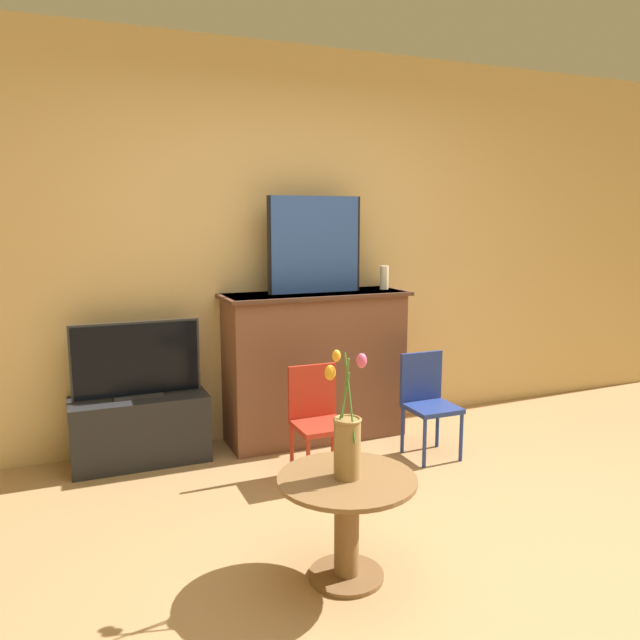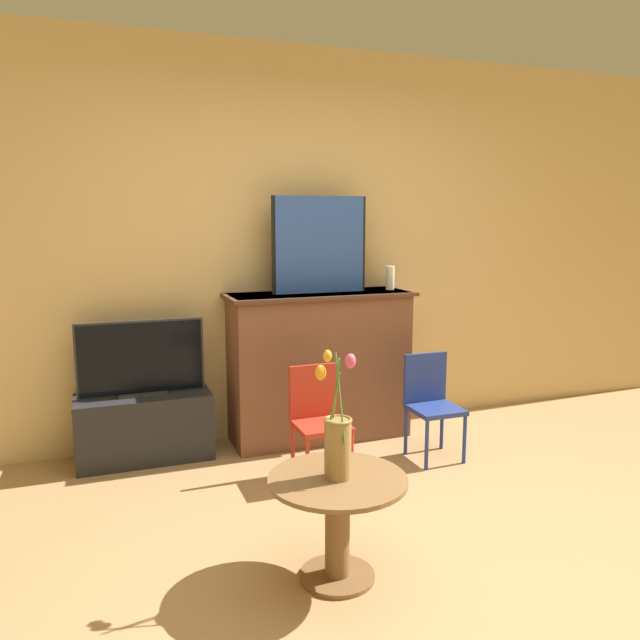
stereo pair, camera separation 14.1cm
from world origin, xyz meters
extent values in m
plane|color=#A87F51|center=(0.00, 0.00, 0.00)|extent=(14.00, 14.00, 0.00)
cube|color=tan|center=(0.00, 2.13, 1.35)|extent=(8.00, 0.06, 2.70)
cube|color=brown|center=(0.19, 1.89, 0.52)|extent=(1.24, 0.41, 1.04)
cube|color=#503123|center=(0.19, 1.88, 1.02)|extent=(1.30, 0.45, 0.02)
cube|color=black|center=(0.19, 1.91, 1.36)|extent=(0.67, 0.02, 0.65)
cube|color=#2D51A8|center=(0.19, 1.89, 1.36)|extent=(0.63, 0.02, 0.65)
cylinder|color=silver|center=(0.72, 1.89, 1.12)|extent=(0.06, 0.06, 0.17)
cube|color=#232326|center=(-1.01, 1.90, 0.22)|extent=(0.84, 0.36, 0.43)
cube|color=#2D2D2D|center=(-1.01, 1.90, 0.44)|extent=(0.30, 0.12, 0.02)
cube|color=#2D2D2D|center=(-1.01, 1.91, 0.67)|extent=(0.79, 0.02, 0.48)
cube|color=black|center=(-1.01, 1.90, 0.67)|extent=(0.76, 0.02, 0.45)
cylinder|color=#B22D1E|center=(-0.19, 1.08, 0.16)|extent=(0.02, 0.02, 0.32)
cylinder|color=#B22D1E|center=(0.08, 1.08, 0.16)|extent=(0.02, 0.02, 0.32)
cylinder|color=#B22D1E|center=(-0.19, 1.35, 0.16)|extent=(0.02, 0.02, 0.32)
cylinder|color=#B22D1E|center=(0.08, 1.35, 0.16)|extent=(0.02, 0.02, 0.32)
cube|color=#B22D1E|center=(-0.05, 1.21, 0.33)|extent=(0.31, 0.31, 0.03)
cube|color=#B22D1E|center=(-0.05, 1.35, 0.51)|extent=(0.31, 0.02, 0.32)
cylinder|color=navy|center=(0.61, 1.12, 0.16)|extent=(0.02, 0.02, 0.32)
cylinder|color=navy|center=(0.88, 1.12, 0.16)|extent=(0.02, 0.02, 0.32)
cylinder|color=navy|center=(0.61, 1.40, 0.16)|extent=(0.02, 0.02, 0.32)
cylinder|color=navy|center=(0.88, 1.40, 0.16)|extent=(0.02, 0.02, 0.32)
cube|color=navy|center=(0.75, 1.26, 0.33)|extent=(0.31, 0.31, 0.03)
cube|color=navy|center=(0.75, 1.40, 0.51)|extent=(0.31, 0.02, 0.32)
cylinder|color=brown|center=(-0.35, 0.22, 0.01)|extent=(0.33, 0.33, 0.02)
cylinder|color=brown|center=(-0.35, 0.22, 0.22)|extent=(0.11, 0.11, 0.44)
cylinder|color=brown|center=(-0.35, 0.22, 0.45)|extent=(0.60, 0.60, 0.02)
cylinder|color=olive|center=(-0.35, 0.22, 0.59)|extent=(0.11, 0.11, 0.25)
torus|color=olive|center=(-0.35, 0.22, 0.71)|extent=(0.12, 0.12, 0.01)
cylinder|color=#477A2D|center=(-0.36, 0.23, 0.80)|extent=(0.02, 0.06, 0.35)
ellipsoid|color=orange|center=(-0.37, 0.28, 0.98)|extent=(0.04, 0.04, 0.05)
cylinder|color=#477A2D|center=(-0.37, 0.23, 0.77)|extent=(0.05, 0.04, 0.29)
ellipsoid|color=orange|center=(-0.41, 0.25, 0.91)|extent=(0.05, 0.05, 0.06)
cylinder|color=#477A2D|center=(-0.35, 0.20, 0.81)|extent=(0.01, 0.10, 0.37)
ellipsoid|color=#E0517A|center=(-0.35, 0.10, 0.99)|extent=(0.04, 0.04, 0.06)
camera|label=1|loc=(-1.41, -2.04, 1.55)|focal=35.00mm
camera|label=2|loc=(-1.28, -2.10, 1.55)|focal=35.00mm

